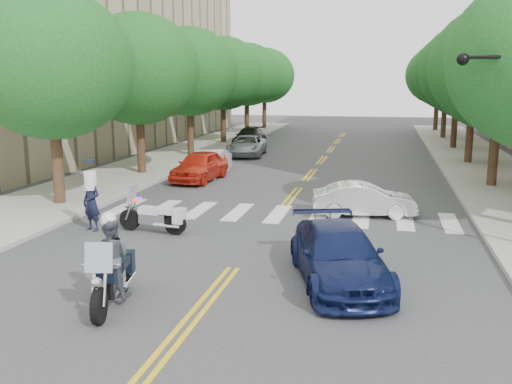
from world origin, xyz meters
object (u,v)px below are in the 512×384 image
(officer_standing, at_px, (92,202))
(sedan_blue, at_px, (339,256))
(motorcycle_police, at_px, (112,264))
(convertible, at_px, (364,200))
(motorcycle_parked, at_px, (158,217))

(officer_standing, height_order, sedan_blue, officer_standing)
(motorcycle_police, relative_size, convertible, 0.69)
(motorcycle_parked, height_order, officer_standing, officer_standing)
(motorcycle_parked, distance_m, sedan_blue, 7.11)
(convertible, xyz_separation_m, sedan_blue, (-0.34, -7.41, 0.08))
(motorcycle_police, height_order, officer_standing, motorcycle_police)
(motorcycle_parked, relative_size, officer_standing, 1.25)
(sedan_blue, bearing_deg, motorcycle_police, -169.00)
(motorcycle_police, xyz_separation_m, convertible, (5.15, 9.94, -0.33))
(convertible, bearing_deg, officer_standing, 106.11)
(motorcycle_police, xyz_separation_m, officer_standing, (-3.65, 5.83, 0.02))
(motorcycle_police, height_order, convertible, motorcycle_police)
(motorcycle_parked, height_order, convertible, motorcycle_parked)
(sedan_blue, bearing_deg, convertible, 70.62)
(motorcycle_parked, distance_m, convertible, 7.62)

